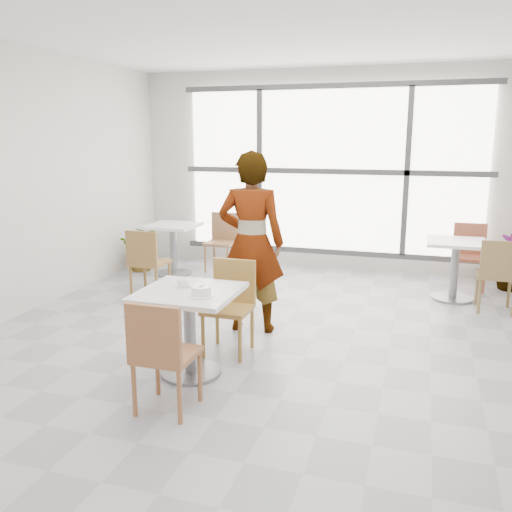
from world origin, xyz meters
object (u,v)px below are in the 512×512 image
(main_table, at_px, (189,316))
(plant_right, at_px, (512,263))
(chair_far, at_px, (231,300))
(bg_table_left, at_px, (173,242))
(bg_chair_right_far, at_px, (469,252))
(chair_near, at_px, (161,350))
(bg_table_right, at_px, (455,261))
(oatmeal_bowl, at_px, (201,291))
(plant_left, at_px, (142,248))
(bg_chair_left_far, at_px, (222,237))
(person, at_px, (251,243))
(bg_chair_right_near, at_px, (498,271))
(coffee_cup, at_px, (182,284))
(bg_chair_left_near, at_px, (146,259))

(main_table, height_order, plant_right, main_table)
(chair_far, height_order, bg_table_left, chair_far)
(bg_chair_right_far, relative_size, plant_right, 1.17)
(chair_near, distance_m, bg_table_right, 4.27)
(oatmeal_bowl, xyz_separation_m, plant_left, (-2.39, 3.30, -0.45))
(bg_chair_left_far, distance_m, plant_left, 1.23)
(bg_table_right, bearing_deg, person, -139.42)
(main_table, bearing_deg, bg_table_right, 53.06)
(bg_chair_right_near, height_order, plant_right, bg_chair_right_near)
(coffee_cup, xyz_separation_m, bg_table_right, (2.34, 2.92, -0.29))
(person, distance_m, bg_chair_left_far, 2.71)
(oatmeal_bowl, relative_size, bg_table_right, 0.28)
(coffee_cup, xyz_separation_m, bg_chair_right_near, (2.78, 2.49, -0.28))
(chair_far, bearing_deg, oatmeal_bowl, -88.37)
(bg_chair_left_far, bearing_deg, plant_right, 1.36)
(main_table, relative_size, oatmeal_bowl, 3.81)
(bg_table_right, bearing_deg, main_table, -126.94)
(bg_table_right, distance_m, plant_right, 1.03)
(person, xyz_separation_m, bg_chair_right_far, (2.30, 2.40, -0.44))
(bg_chair_right_near, bearing_deg, bg_table_right, -44.33)
(main_table, height_order, person, person)
(person, distance_m, bg_table_right, 2.79)
(bg_table_right, bearing_deg, chair_far, -131.50)
(main_table, relative_size, person, 0.43)
(main_table, xyz_separation_m, oatmeal_bowl, (0.17, -0.13, 0.27))
(plant_left, distance_m, plant_right, 5.25)
(chair_near, relative_size, bg_table_right, 1.16)
(bg_table_left, bearing_deg, oatmeal_bowl, -60.47)
(bg_chair_right_far, bearing_deg, oatmeal_bowl, -121.54)
(main_table, relative_size, bg_chair_right_far, 0.92)
(oatmeal_bowl, distance_m, plant_right, 4.77)
(plant_left, bearing_deg, coffee_cup, -55.55)
(chair_far, bearing_deg, coffee_cup, -113.56)
(coffee_cup, bearing_deg, bg_chair_left_far, 105.52)
(bg_table_right, height_order, plant_right, bg_table_right)
(person, bearing_deg, chair_near, 79.95)
(person, bearing_deg, plant_right, -146.72)
(coffee_cup, xyz_separation_m, plant_left, (-2.13, 3.11, -0.44))
(oatmeal_bowl, distance_m, bg_chair_right_near, 3.70)
(chair_near, height_order, chair_far, same)
(person, height_order, bg_chair_right_near, person)
(bg_chair_left_near, bearing_deg, bg_chair_right_near, -171.31)
(main_table, distance_m, bg_table_left, 3.51)
(bg_table_right, bearing_deg, coffee_cup, -128.69)
(person, height_order, plant_left, person)
(main_table, height_order, plant_left, main_table)
(bg_chair_right_near, bearing_deg, chair_far, 37.42)
(chair_far, xyz_separation_m, bg_chair_left_far, (-1.21, 2.97, 0.00))
(oatmeal_bowl, bearing_deg, chair_far, 91.63)
(bg_chair_right_near, bearing_deg, oatmeal_bowl, 46.80)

